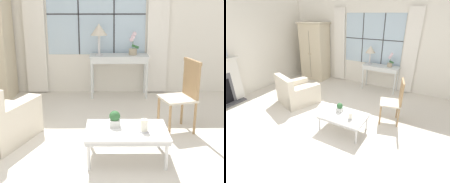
% 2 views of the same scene
% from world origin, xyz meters
% --- Properties ---
extents(ground_plane, '(14.00, 14.00, 0.00)m').
position_xyz_m(ground_plane, '(0.00, 0.00, 0.00)').
color(ground_plane, silver).
extents(wall_back_windowed, '(7.20, 0.14, 2.80)m').
position_xyz_m(wall_back_windowed, '(0.00, 3.02, 1.39)').
color(wall_back_windowed, white).
rests_on(wall_back_windowed, ground_plane).
extents(console_table, '(1.11, 0.45, 0.81)m').
position_xyz_m(console_table, '(0.43, 2.71, 0.71)').
color(console_table, silver).
rests_on(console_table, ground_plane).
extents(table_lamp, '(0.31, 0.31, 0.59)m').
position_xyz_m(table_lamp, '(0.06, 2.70, 1.27)').
color(table_lamp, silver).
rests_on(table_lamp, console_table).
extents(potted_orchid, '(0.19, 0.15, 0.44)m').
position_xyz_m(potted_orchid, '(0.70, 2.73, 0.98)').
color(potted_orchid, tan).
rests_on(potted_orchid, console_table).
extents(side_chair_wooden, '(0.54, 0.54, 1.03)m').
position_xyz_m(side_chair_wooden, '(1.30, 1.05, 0.58)').
color(side_chair_wooden, beige).
rests_on(side_chair_wooden, ground_plane).
extents(coffee_table, '(0.96, 0.64, 0.37)m').
position_xyz_m(coffee_table, '(0.45, 0.21, 0.33)').
color(coffee_table, silver).
rests_on(coffee_table, ground_plane).
extents(potted_plant_small, '(0.13, 0.13, 0.19)m').
position_xyz_m(potted_plant_small, '(0.32, 0.30, 0.47)').
color(potted_plant_small, white).
rests_on(potted_plant_small, coffee_table).
extents(pillar_candle, '(0.11, 0.11, 0.16)m').
position_xyz_m(pillar_candle, '(0.65, 0.14, 0.44)').
color(pillar_candle, silver).
rests_on(pillar_candle, coffee_table).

